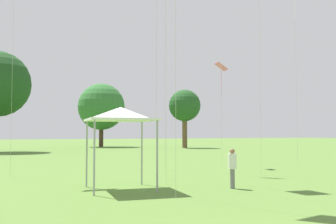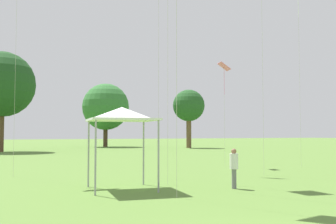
{
  "view_description": "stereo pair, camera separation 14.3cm",
  "coord_description": "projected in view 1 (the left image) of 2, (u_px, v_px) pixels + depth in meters",
  "views": [
    {
      "loc": [
        -4.86,
        -5.07,
        2.2
      ],
      "look_at": [
        -0.1,
        5.0,
        2.81
      ],
      "focal_mm": 42.0,
      "sensor_mm": 36.0,
      "label": 1
    },
    {
      "loc": [
        -4.73,
        -5.13,
        2.2
      ],
      "look_at": [
        -0.1,
        5.0,
        2.81
      ],
      "focal_mm": 42.0,
      "sensor_mm": 36.0,
      "label": 2
    }
  ],
  "objects": [
    {
      "name": "person_standing_0",
      "position": [
        232.0,
        165.0,
        15.74
      ],
      "size": [
        0.48,
        0.48,
        1.6
      ],
      "rotation": [
        0.0,
        0.0,
        2.32
      ],
      "color": "slate",
      "rests_on": "ground"
    },
    {
      "name": "canopy_tent",
      "position": [
        121.0,
        115.0,
        15.52
      ],
      "size": [
        2.91,
        2.91,
        3.25
      ],
      "rotation": [
        0.0,
        0.0,
        -0.13
      ],
      "color": "white",
      "rests_on": "ground"
    },
    {
      "name": "kite_3",
      "position": [
        221.0,
        70.0,
        26.57
      ],
      "size": [
        0.9,
        1.0,
        6.99
      ],
      "rotation": [
        0.0,
        0.0,
        0.54
      ],
      "color": "pink",
      "rests_on": "ground"
    },
    {
      "name": "kite_7",
      "position": [
        295.0,
        5.0,
        26.61
      ],
      "size": [
        0.71,
        0.6,
        11.99
      ],
      "rotation": [
        0.0,
        0.0,
        6.12
      ],
      "color": "white",
      "rests_on": "ground"
    },
    {
      "name": "distant_tree_0",
      "position": [
        101.0,
        107.0,
        64.92
      ],
      "size": [
        7.7,
        7.7,
        10.48
      ],
      "color": "#473323",
      "rests_on": "ground"
    },
    {
      "name": "distant_tree_1",
      "position": [
        185.0,
        106.0,
        60.38
      ],
      "size": [
        4.89,
        4.89,
        8.96
      ],
      "color": "brown",
      "rests_on": "ground"
    }
  ]
}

